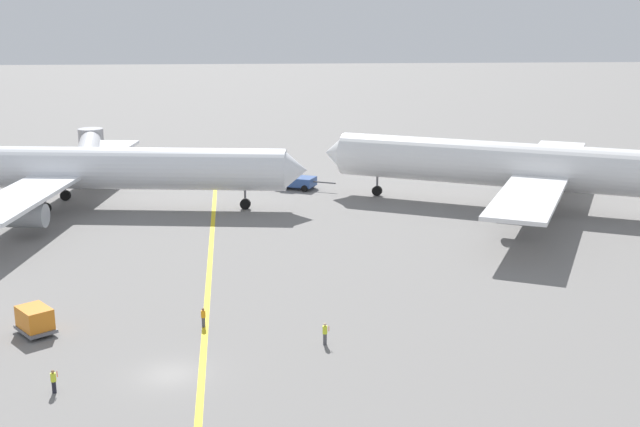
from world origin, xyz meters
TOP-DOWN VIEW (x-y plane):
  - ground_plane at (0.00, 0.00)m, footprint 600.00×600.00m
  - taxiway_stripe at (1.70, 10.00)m, footprint 5.50×119.92m
  - airliner_at_gate_left at (-16.60, 48.65)m, footprint 56.20×49.02m
  - airliner_being_pushed at (38.66, 44.15)m, footprint 49.27×46.71m
  - pushback_tug at (10.55, 57.42)m, footprint 8.32×4.93m
  - gse_container_dolly_flat at (-11.08, 7.78)m, footprint 3.70×3.88m
  - ground_crew_wing_walker_right at (-7.25, -2.24)m, footprint 0.41×0.43m
  - ground_crew_ramp_agent_by_cones at (1.65, 8.36)m, footprint 0.36×0.36m
  - ground_crew_marshaller_foreground at (10.90, 4.33)m, footprint 0.49×0.36m
  - jet_bridge at (-19.23, 68.74)m, footprint 6.53×20.53m

SIDE VIEW (x-z plane):
  - ground_plane at x=0.00m, z-range 0.00..0.00m
  - taxiway_stripe at x=1.70m, z-range 0.00..0.01m
  - ground_crew_ramp_agent_by_cones at x=1.65m, z-range 0.03..1.60m
  - ground_crew_wing_walker_right at x=-7.25m, z-range 0.03..1.63m
  - ground_crew_marshaller_foreground at x=10.90m, z-range 0.04..1.75m
  - gse_container_dolly_flat at x=-11.08m, z-range 0.10..2.25m
  - pushback_tug at x=10.55m, z-range -0.22..2.65m
  - jet_bridge at x=-19.23m, z-range 1.14..6.97m
  - airliner_at_gate_left at x=-16.60m, z-range -2.95..12.72m
  - airliner_being_pushed at x=38.66m, z-range -2.92..13.45m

